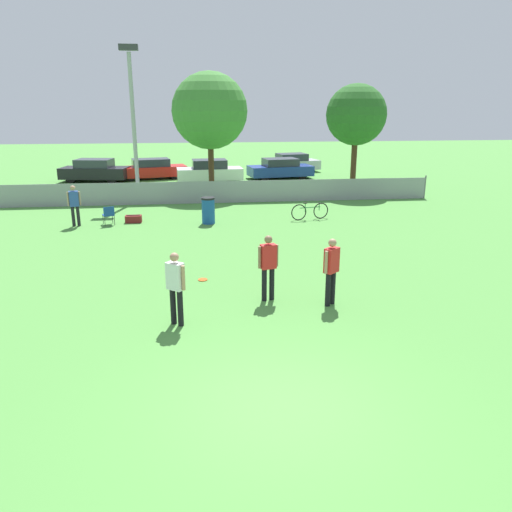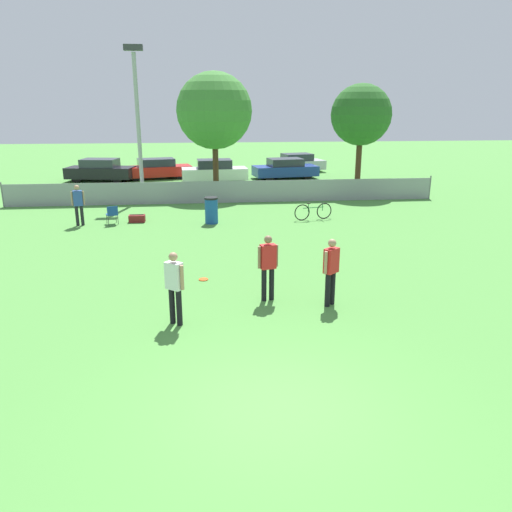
% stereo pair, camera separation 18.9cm
% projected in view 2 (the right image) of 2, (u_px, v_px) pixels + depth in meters
% --- Properties ---
extents(ground_plane, '(120.00, 120.00, 0.00)m').
position_uv_depth(ground_plane, '(277.00, 409.00, 8.17)').
color(ground_plane, '#4C8C3D').
extents(fence_backline, '(21.59, 0.07, 1.21)m').
position_uv_depth(fence_backline, '(225.00, 192.00, 25.13)').
color(fence_backline, gray).
rests_on(fence_backline, ground_plane).
extents(light_pole, '(0.90, 0.36, 7.53)m').
position_uv_depth(light_pole, '(137.00, 110.00, 24.67)').
color(light_pole, '#9E9EA3').
rests_on(light_pole, ground_plane).
extents(tree_near_pole, '(4.14, 4.14, 6.52)m').
position_uv_depth(tree_near_pole, '(214.00, 111.00, 27.14)').
color(tree_near_pole, '#4C331E').
rests_on(tree_near_pole, ground_plane).
extents(tree_far_right, '(3.33, 3.33, 5.90)m').
position_uv_depth(tree_far_right, '(361.00, 115.00, 27.39)').
color(tree_far_right, '#4C331E').
rests_on(tree_far_right, ground_plane).
extents(player_thrower_red, '(0.52, 0.30, 1.70)m').
position_uv_depth(player_thrower_red, '(268.00, 264.00, 12.43)').
color(player_thrower_red, black).
rests_on(player_thrower_red, ground_plane).
extents(player_defender_red, '(0.43, 0.41, 1.70)m').
position_uv_depth(player_defender_red, '(331.00, 268.00, 12.11)').
color(player_defender_red, black).
rests_on(player_defender_red, ground_plane).
extents(player_receiver_white, '(0.44, 0.41, 1.70)m').
position_uv_depth(player_receiver_white, '(174.00, 284.00, 11.04)').
color(player_receiver_white, black).
rests_on(player_receiver_white, ground_plane).
extents(spectator_in_blue, '(0.51, 0.30, 1.67)m').
position_uv_depth(spectator_in_blue, '(78.00, 203.00, 20.26)').
color(spectator_in_blue, black).
rests_on(spectator_in_blue, ground_plane).
extents(frisbee_disc, '(0.27, 0.27, 0.03)m').
position_uv_depth(frisbee_disc, '(203.00, 279.00, 14.16)').
color(frisbee_disc, '#E5591E').
rests_on(frisbee_disc, ground_plane).
extents(folding_chair_sideline, '(0.56, 0.56, 0.78)m').
position_uv_depth(folding_chair_sideline, '(112.00, 214.00, 20.61)').
color(folding_chair_sideline, '#333338').
rests_on(folding_chair_sideline, ground_plane).
extents(bicycle_sideline, '(1.71, 0.51, 0.75)m').
position_uv_depth(bicycle_sideline, '(313.00, 211.00, 21.47)').
color(bicycle_sideline, black).
rests_on(bicycle_sideline, ground_plane).
extents(trash_bin, '(0.56, 0.56, 1.10)m').
position_uv_depth(trash_bin, '(211.00, 210.00, 20.77)').
color(trash_bin, '#194C99').
rests_on(trash_bin, ground_plane).
extents(gear_bag_sideline, '(0.67, 0.37, 0.33)m').
position_uv_depth(gear_bag_sideline, '(137.00, 219.00, 21.09)').
color(gear_bag_sideline, maroon).
rests_on(gear_bag_sideline, ground_plane).
extents(parked_car_dark, '(4.46, 2.44, 1.43)m').
position_uv_depth(parked_car_dark, '(100.00, 170.00, 32.25)').
color(parked_car_dark, black).
rests_on(parked_car_dark, ground_plane).
extents(parked_car_red, '(4.82, 2.58, 1.33)m').
position_uv_depth(parked_car_red, '(156.00, 169.00, 33.30)').
color(parked_car_red, black).
rests_on(parked_car_red, ground_plane).
extents(parked_car_white, '(4.20, 1.96, 1.44)m').
position_uv_depth(parked_car_white, '(214.00, 171.00, 31.74)').
color(parked_car_white, black).
rests_on(parked_car_white, ground_plane).
extents(parked_car_blue, '(4.44, 2.41, 1.33)m').
position_uv_depth(parked_car_blue, '(285.00, 169.00, 33.38)').
color(parked_car_blue, black).
rests_on(parked_car_blue, ground_plane).
extents(parked_car_silver, '(4.24, 2.50, 1.33)m').
position_uv_depth(parked_car_silver, '(297.00, 163.00, 36.69)').
color(parked_car_silver, black).
rests_on(parked_car_silver, ground_plane).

